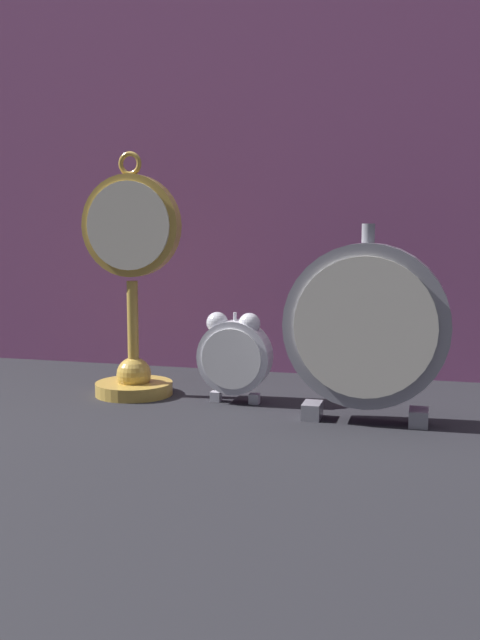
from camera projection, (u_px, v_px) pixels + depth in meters
The scene contains 5 objects.
ground_plane at pixel (220, 430), 0.74m from camera, with size 4.00×4.00×0.00m, color #232328.
fabric_backdrop_drape at pixel (285, 122), 1.01m from camera, with size 1.51×0.01×0.72m, color #8E4C7F.
pocket_watch_on_stand at pixel (132, 293), 0.89m from camera, with size 0.13×0.10×0.30m.
alarm_clock_twin_bell at pixel (235, 353), 0.86m from camera, with size 0.09×0.03×0.11m.
mantel_clock_silver at pixel (366, 327), 0.76m from camera, with size 0.18×0.04×0.21m.
Camera 1 is at (0.21, -0.69, 0.21)m, focal length 40.00 mm.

